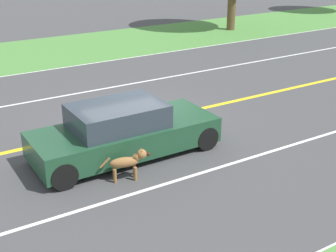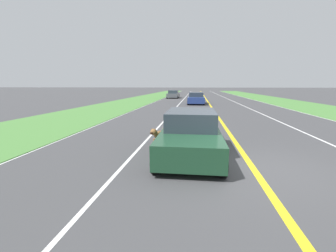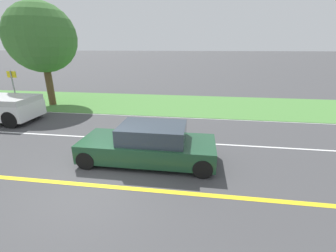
{
  "view_description": "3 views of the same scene",
  "coord_description": "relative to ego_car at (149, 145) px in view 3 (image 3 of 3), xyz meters",
  "views": [
    {
      "loc": [
        11.28,
        -5.84,
        5.19
      ],
      "look_at": [
        2.51,
        -0.42,
        0.9
      ],
      "focal_mm": 50.0,
      "sensor_mm": 36.0,
      "label": 1
    },
    {
      "loc": [
        1.55,
        6.02,
        2.19
      ],
      "look_at": [
        2.41,
        -0.86,
        0.92
      ],
      "focal_mm": 24.0,
      "sensor_mm": 36.0,
      "label": 2
    },
    {
      "loc": [
        -5.26,
        -2.87,
        3.86
      ],
      "look_at": [
        2.17,
        -1.82,
        1.19
      ],
      "focal_mm": 24.0,
      "sensor_mm": 36.0,
      "label": 3
    }
  ],
  "objects": [
    {
      "name": "dog",
      "position": [
        1.19,
        -0.46,
        -0.18
      ],
      "size": [
        0.47,
        1.13,
        0.74
      ],
      "rotation": [
        0.0,
        0.0,
        -0.32
      ],
      "color": "olive",
      "rests_on": "ground"
    },
    {
      "name": "lane_edge_line_right",
      "position": [
        5.3,
        1.22,
        -0.63
      ],
      "size": [
        0.14,
        160.0,
        0.01
      ],
      "primitive_type": "cube",
      "color": "white",
      "rests_on": "ground"
    },
    {
      "name": "centre_divider_line",
      "position": [
        -1.7,
        1.22,
        -0.63
      ],
      "size": [
        0.18,
        160.0,
        0.01
      ],
      "primitive_type": "cube",
      "color": "yellow",
      "rests_on": "ground"
    },
    {
      "name": "grass_verge_right",
      "position": [
        8.3,
        1.22,
        -0.62
      ],
      "size": [
        6.0,
        160.0,
        0.03
      ],
      "primitive_type": "cube",
      "color": "#4C843D",
      "rests_on": "ground"
    },
    {
      "name": "ground_plane",
      "position": [
        -1.7,
        1.22,
        -0.63
      ],
      "size": [
        400.0,
        400.0,
        0.0
      ],
      "primitive_type": "plane",
      "color": "#424244"
    },
    {
      "name": "ego_car",
      "position": [
        0.0,
        0.0,
        0.0
      ],
      "size": [
        1.83,
        4.62,
        1.37
      ],
      "color": "#1E472D",
      "rests_on": "ground"
    },
    {
      "name": "roadside_tree_right_near",
      "position": [
        7.08,
        8.49,
        3.71
      ],
      "size": [
        4.32,
        4.32,
        6.53
      ],
      "color": "brown",
      "rests_on": "ground"
    },
    {
      "name": "street_sign",
      "position": [
        6.01,
        10.27,
        0.89
      ],
      "size": [
        0.11,
        0.64,
        2.42
      ],
      "color": "gray",
      "rests_on": "ground"
    },
    {
      "name": "lane_dash_same_dir",
      "position": [
        1.8,
        1.22,
        -0.63
      ],
      "size": [
        0.1,
        160.0,
        0.01
      ],
      "primitive_type": "cube",
      "color": "white",
      "rests_on": "ground"
    }
  ]
}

